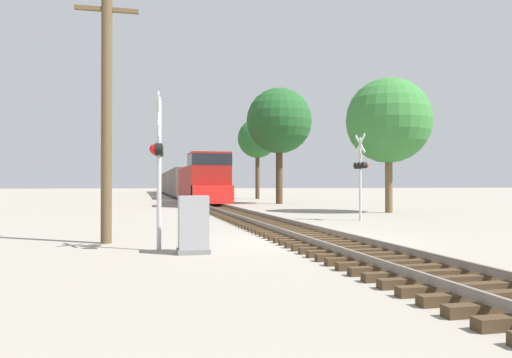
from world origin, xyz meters
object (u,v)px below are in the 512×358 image
object	(u,v)px
utility_pole	(107,112)
tree_far_right	(389,121)
tree_mid_background	(279,121)
relay_cabinet	(193,225)
freight_train	(175,183)
crossing_signal_far	(361,169)
crossing_signal_near	(158,156)
tree_deep_background	(257,139)

from	to	relation	value
utility_pole	tree_far_right	distance (m)	19.96
tree_mid_background	relay_cabinet	bearing A→B (deg)	-109.58
freight_train	crossing_signal_far	xyz separation A→B (m)	(5.01, -55.13, 0.57)
freight_train	crossing_signal_near	distance (m)	63.93
relay_cabinet	tree_far_right	size ratio (longest dim) A/B	0.18
crossing_signal_near	tree_far_right	world-z (taller)	tree_far_right
freight_train	crossing_signal_far	distance (m)	55.36
relay_cabinet	crossing_signal_far	bearing A→B (deg)	46.67
crossing_signal_near	tree_mid_background	xyz separation A→B (m)	(11.38, 28.89, 4.81)
tree_mid_background	tree_deep_background	xyz separation A→B (m)	(1.50, 14.72, -0.19)
crossing_signal_far	freight_train	bearing A→B (deg)	0.23
freight_train	tree_deep_background	size ratio (longest dim) A/B	8.90
crossing_signal_near	tree_far_right	xyz separation A→B (m)	(14.15, 14.34, 3.12)
utility_pole	tree_mid_background	xyz separation A→B (m)	(12.79, 26.93, 3.43)
crossing_signal_near	utility_pole	bearing A→B (deg)	-139.78
utility_pole	tree_deep_background	world-z (taller)	tree_deep_background
relay_cabinet	crossing_signal_near	bearing A→B (deg)	138.64
freight_train	crossing_signal_near	world-z (taller)	freight_train
tree_mid_background	tree_deep_background	bearing A→B (deg)	84.19
freight_train	tree_mid_background	size ratio (longest dim) A/B	8.26
relay_cabinet	tree_deep_background	world-z (taller)	tree_deep_background
relay_cabinet	tree_mid_background	bearing A→B (deg)	70.42
freight_train	utility_pole	xyz separation A→B (m)	(-6.07, -61.80, 1.94)
relay_cabinet	tree_mid_background	xyz separation A→B (m)	(10.54, 29.63, 6.54)
crossing_signal_near	tree_deep_background	distance (m)	45.71
freight_train	utility_pole	world-z (taller)	utility_pole
tree_deep_background	tree_far_right	bearing A→B (deg)	-87.51
tree_mid_background	freight_train	bearing A→B (deg)	100.91
crossing_signal_near	tree_deep_background	world-z (taller)	tree_deep_background
freight_train	tree_deep_background	bearing A→B (deg)	-67.81
relay_cabinet	utility_pole	xyz separation A→B (m)	(-2.24, 2.70, 3.11)
crossing_signal_far	tree_far_right	world-z (taller)	tree_far_right
freight_train	tree_mid_background	world-z (taller)	tree_mid_background
crossing_signal_near	crossing_signal_far	world-z (taller)	crossing_signal_far
freight_train	tree_deep_background	xyz separation A→B (m)	(8.22, -20.15, 5.18)
tree_mid_background	tree_far_right	bearing A→B (deg)	-79.22
relay_cabinet	utility_pole	distance (m)	4.69
crossing_signal_near	relay_cabinet	bearing A→B (deg)	53.17
crossing_signal_far	tree_deep_background	xyz separation A→B (m)	(3.20, 34.99, 4.61)
tree_mid_background	tree_deep_background	size ratio (longest dim) A/B	1.08
freight_train	tree_far_right	world-z (taller)	tree_far_right
freight_train	crossing_signal_far	bearing A→B (deg)	-84.80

